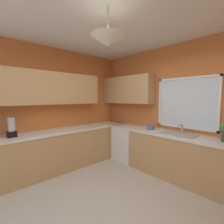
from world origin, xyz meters
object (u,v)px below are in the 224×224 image
Objects in this scene: dishwasher at (127,144)px; bowl at (150,127)px; blender_appliance at (11,128)px; sink_assembly at (178,134)px.

bowl is (0.65, 0.03, 0.51)m from dishwasher.
dishwasher is at bearing -177.36° from bowl.
blender_appliance is at bearing -105.23° from dishwasher.
blender_appliance reaches higher than dishwasher.
blender_appliance reaches higher than sink_assembly.
bowl is at bearing -179.48° from sink_assembly.
sink_assembly is at bearing 51.40° from blender_appliance.
dishwasher is 1.39m from sink_assembly.
dishwasher is at bearing -178.42° from sink_assembly.
sink_assembly is 0.65m from bowl.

